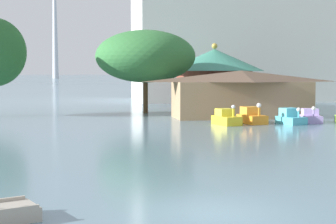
{
  "coord_description": "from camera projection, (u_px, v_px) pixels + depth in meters",
  "views": [
    {
      "loc": [
        -3.91,
        -15.99,
        4.28
      ],
      "look_at": [
        1.42,
        19.52,
        1.66
      ],
      "focal_mm": 57.88,
      "sensor_mm": 36.0,
      "label": 1
    }
  ],
  "objects": [
    {
      "name": "ground_plane",
      "position": [
        216.0,
        212.0,
        16.67
      ],
      "size": [
        2000.0,
        2000.0,
        0.0
      ],
      "primitive_type": "plane",
      "color": "slate"
    },
    {
      "name": "pedal_boat_yellow",
      "position": [
        226.0,
        118.0,
        44.33
      ],
      "size": [
        2.08,
        2.92,
        1.71
      ],
      "rotation": [
        0.0,
        0.0,
        -1.3
      ],
      "color": "yellow",
      "rests_on": "ground"
    },
    {
      "name": "pedal_boat_orange",
      "position": [
        252.0,
        117.0,
        45.56
      ],
      "size": [
        2.02,
        3.12,
        1.79
      ],
      "rotation": [
        0.0,
        0.0,
        -1.38
      ],
      "color": "orange",
      "rests_on": "ground"
    },
    {
      "name": "pedal_boat_cyan",
      "position": [
        291.0,
        118.0,
        44.99
      ],
      "size": [
        2.2,
        2.7,
        1.44
      ],
      "rotation": [
        0.0,
        0.0,
        -1.26
      ],
      "color": "#4CB7CC",
      "rests_on": "ground"
    },
    {
      "name": "pedal_boat_lavender",
      "position": [
        310.0,
        117.0,
        46.69
      ],
      "size": [
        2.07,
        3.13,
        1.45
      ],
      "rotation": [
        0.0,
        0.0,
        -1.78
      ],
      "color": "#B299D8",
      "rests_on": "ground"
    },
    {
      "name": "boathouse",
      "position": [
        241.0,
        93.0,
        51.33
      ],
      "size": [
        13.65,
        5.86,
        4.48
      ],
      "color": "#9E7F5B",
      "rests_on": "ground"
    },
    {
      "name": "green_roof_pavilion",
      "position": [
        214.0,
        75.0,
        65.74
      ],
      "size": [
        12.03,
        12.03,
        7.83
      ],
      "color": "brown",
      "rests_on": "ground"
    },
    {
      "name": "shoreline_tree_mid",
      "position": [
        145.0,
        56.0,
        56.8
      ],
      "size": [
        10.51,
        10.51,
        8.73
      ],
      "color": "brown",
      "rests_on": "ground"
    },
    {
      "name": "background_building_block",
      "position": [
        234.0,
        20.0,
        84.11
      ],
      "size": [
        31.24,
        18.71,
        24.85
      ],
      "color": "silver",
      "rests_on": "ground"
    }
  ]
}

